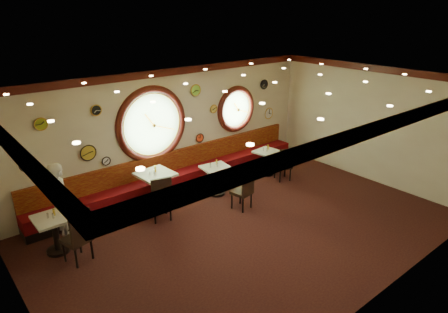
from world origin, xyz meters
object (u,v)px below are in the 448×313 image
at_px(table_b, 156,186).
at_px(chair_d, 285,162).
at_px(chair_a, 79,233).
at_px(condiment_d_bottle, 268,147).
at_px(waiter, 62,202).
at_px(chair_b, 161,196).
at_px(condiment_c_salt, 210,165).
at_px(condiment_a_bottle, 54,212).
at_px(table_a, 55,230).
at_px(condiment_d_pepper, 267,150).
at_px(condiment_a_pepper, 53,216).
at_px(condiment_d_salt, 263,149).
at_px(condiment_c_pepper, 217,165).
at_px(condiment_c_bottle, 217,162).
at_px(condiment_b_bottle, 155,169).
at_px(condiment_b_salt, 150,173).
at_px(table_c, 216,177).
at_px(table_d, 267,160).
at_px(condiment_a_salt, 48,216).
at_px(chair_c, 245,187).
at_px(condiment_b_pepper, 154,172).

relative_size(table_b, chair_d, 1.47).
relative_size(chair_a, condiment_d_bottle, 4.75).
bearing_deg(waiter, condiment_d_bottle, -90.43).
xyz_separation_m(chair_b, condiment_c_salt, (1.70, 0.37, 0.19)).
xyz_separation_m(condiment_a_bottle, condiment_d_bottle, (6.11, 0.15, -0.06)).
xyz_separation_m(chair_a, condiment_a_bottle, (-0.20, 0.70, 0.23)).
xyz_separation_m(table_a, condiment_d_pepper, (6.01, 0.10, 0.28)).
distance_m(table_a, condiment_a_pepper, 0.34).
height_order(condiment_d_salt, condiment_c_pepper, condiment_c_pepper).
bearing_deg(table_b, condiment_c_bottle, -9.04).
height_order(condiment_a_pepper, condiment_d_pepper, condiment_a_pepper).
bearing_deg(condiment_b_bottle, condiment_d_bottle, -4.73).
bearing_deg(waiter, condiment_a_bottle, 143.71).
bearing_deg(waiter, condiment_a_pepper, 146.15).
bearing_deg(condiment_b_salt, table_c, -13.72).
relative_size(table_d, condiment_b_bottle, 4.65).
height_order(table_a, waiter, waiter).
height_order(chair_a, condiment_b_bottle, chair_a).
distance_m(condiment_b_bottle, waiter, 2.28).
distance_m(condiment_a_pepper, condiment_c_bottle, 4.22).
relative_size(table_a, chair_d, 1.31).
bearing_deg(table_d, condiment_d_pepper, -158.11).
bearing_deg(condiment_d_bottle, condiment_c_pepper, -174.99).
bearing_deg(condiment_d_salt, condiment_d_bottle, -0.04).
xyz_separation_m(condiment_a_salt, condiment_c_bottle, (4.30, 0.13, -0.01)).
bearing_deg(condiment_d_pepper, condiment_d_salt, 112.02).
xyz_separation_m(condiment_a_pepper, condiment_c_bottle, (4.22, 0.21, -0.00)).
xyz_separation_m(table_c, condiment_b_salt, (-1.70, 0.41, 0.45)).
distance_m(chair_d, condiment_a_bottle, 6.09).
distance_m(table_d, chair_a, 5.85).
distance_m(condiment_a_bottle, waiter, 0.44).
distance_m(chair_a, chair_b, 2.06).
relative_size(table_d, condiment_a_pepper, 7.43).
xyz_separation_m(table_b, condiment_b_salt, (-0.14, 0.01, 0.37)).
distance_m(table_c, condiment_c_salt, 0.37).
bearing_deg(table_a, table_c, 0.30).
xyz_separation_m(table_d, chair_b, (-3.77, -0.37, 0.17)).
bearing_deg(chair_c, condiment_a_salt, 154.52).
height_order(chair_c, condiment_c_salt, chair_c).
xyz_separation_m(condiment_d_pepper, condiment_a_bottle, (-5.96, -0.05, 0.08)).
bearing_deg(waiter, condiment_d_salt, -90.49).
bearing_deg(condiment_c_salt, condiment_a_salt, -178.80).
bearing_deg(condiment_b_bottle, condiment_b_salt, -162.22).
distance_m(table_d, condiment_b_pepper, 3.58).
height_order(table_a, chair_c, chair_c).
height_order(table_b, condiment_a_bottle, condiment_a_bottle).
distance_m(table_b, condiment_d_bottle, 3.63).
bearing_deg(condiment_d_pepper, table_c, -177.63).
bearing_deg(chair_b, table_d, 20.53).
height_order(table_c, condiment_c_pepper, condiment_c_pepper).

